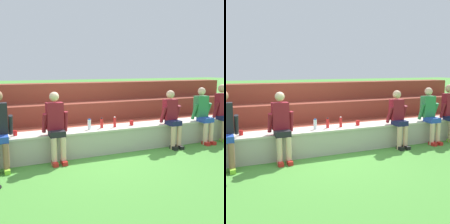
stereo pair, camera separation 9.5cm
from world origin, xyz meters
TOP-DOWN VIEW (x-y plane):
  - ground_plane at (0.00, 0.00)m, footprint 80.00×80.00m
  - stone_seating_wall at (0.00, 0.29)m, footprint 8.52×0.62m
  - brick_bleachers at (0.00, 1.80)m, footprint 10.39×1.71m
  - person_center at (-0.82, -0.01)m, footprint 0.51×0.52m
  - person_right_of_center at (1.97, -0.02)m, footprint 0.49×0.53m
  - person_far_right at (2.95, 0.00)m, footprint 0.51×0.56m
  - person_rightmost_edge at (3.58, -0.02)m, footprint 0.49×0.47m
  - water_bottle_near_right at (0.28, 0.28)m, footprint 0.07×0.07m
  - water_bottle_center_gap at (0.59, 0.25)m, footprint 0.06×0.06m
  - water_bottle_near_left at (-0.02, 0.24)m, footprint 0.08×0.08m
  - plastic_cup_right_end at (-1.57, 0.30)m, footprint 0.08×0.08m
  - plastic_cup_middle at (2.28, 0.32)m, footprint 0.09×0.09m
  - plastic_cup_left_end at (1.04, 0.28)m, footprint 0.09×0.09m

SIDE VIEW (x-z plane):
  - ground_plane at x=0.00m, z-range 0.00..0.00m
  - stone_seating_wall at x=0.00m, z-range 0.02..0.57m
  - brick_bleachers at x=0.00m, z-range -0.16..1.32m
  - plastic_cup_right_end at x=-1.57m, z-range 0.55..0.66m
  - plastic_cup_middle at x=2.28m, z-range 0.55..0.66m
  - plastic_cup_left_end at x=1.04m, z-range 0.55..0.67m
  - water_bottle_near_right at x=0.28m, z-range 0.55..0.78m
  - water_bottle_near_left at x=-0.02m, z-range 0.55..0.78m
  - water_bottle_center_gap at x=0.59m, z-range 0.55..0.79m
  - person_right_of_center at x=1.97m, z-range 0.05..1.41m
  - person_far_right at x=2.95m, z-range 0.05..1.45m
  - person_center at x=-0.82m, z-range 0.05..1.47m
  - person_rightmost_edge at x=3.58m, z-range 0.06..1.53m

